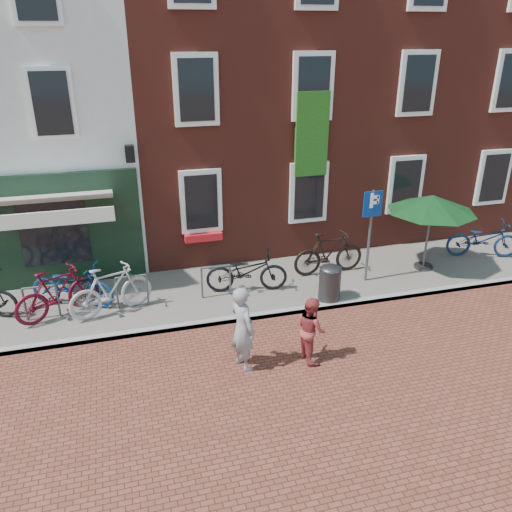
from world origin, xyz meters
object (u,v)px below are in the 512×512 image
object	(u,v)px
litter_bin	(330,281)
bicycle_4	(247,271)
parking_sign	(371,220)
parasol	(433,200)
bicycle_6	(483,239)
bicycle_2	(72,285)
bicycle_5	(329,253)
bicycle_3	(111,290)
bicycle_1	(57,293)
woman	(243,328)
boy	(311,329)

from	to	relation	value
litter_bin	bicycle_4	xyz separation A→B (m)	(-1.82, 0.97, 0.03)
parking_sign	parasol	world-z (taller)	parking_sign
parking_sign	bicycle_6	world-z (taller)	parking_sign
bicycle_2	bicycle_5	xyz separation A→B (m)	(6.50, 0.05, 0.06)
bicycle_5	bicycle_4	bearing A→B (deg)	98.26
litter_bin	bicycle_2	distance (m)	6.11
bicycle_5	bicycle_6	distance (m)	4.71
litter_bin	bicycle_3	world-z (taller)	bicycle_3
parasol	bicycle_4	size ratio (longest dim) A/B	1.15
bicycle_1	bicycle_2	xyz separation A→B (m)	(0.29, 0.41, -0.06)
bicycle_1	bicycle_4	bearing A→B (deg)	-116.07
parking_sign	bicycle_2	xyz separation A→B (m)	(-7.29, 0.63, -1.15)
parasol	bicycle_5	bearing A→B (deg)	171.56
woman	bicycle_1	xyz separation A→B (m)	(-3.60, 2.88, -0.19)
bicycle_2	bicycle_5	distance (m)	6.50
litter_bin	bicycle_1	bearing A→B (deg)	171.73
parking_sign	bicycle_2	bearing A→B (deg)	175.06
bicycle_6	litter_bin	bearing A→B (deg)	122.94
bicycle_5	bicycle_6	size ratio (longest dim) A/B	0.97
parasol	woman	size ratio (longest dim) A/B	1.33
bicycle_5	bicycle_3	bearing A→B (deg)	95.24
bicycle_2	parasol	bearing A→B (deg)	-67.94
boy	bicycle_4	xyz separation A→B (m)	(-0.54, 3.04, -0.06)
parasol	bicycle_6	distance (m)	2.49
parasol	boy	bearing A→B (deg)	-145.92
parking_sign	woman	size ratio (longest dim) A/B	1.39
woman	bicycle_4	bearing A→B (deg)	-36.43
parking_sign	boy	size ratio (longest dim) A/B	1.78
parasol	bicycle_3	distance (m)	8.41
boy	bicycle_3	xyz separation A→B (m)	(-3.81, 2.79, 0.00)
parasol	bicycle_5	distance (m)	3.02
parking_sign	bicycle_6	size ratio (longest dim) A/B	1.21
litter_bin	bicycle_3	size ratio (longest dim) A/B	0.49
bicycle_5	bicycle_6	xyz separation A→B (m)	(4.70, -0.13, -0.06)
litter_bin	bicycle_6	world-z (taller)	bicycle_6
bicycle_1	bicycle_5	size ratio (longest dim) A/B	1.00
woman	bicycle_6	bearing A→B (deg)	-88.38
bicycle_6	parasol	bearing A→B (deg)	117.11
litter_bin	boy	world-z (taller)	boy
bicycle_1	bicycle_3	world-z (taller)	same
bicycle_5	parking_sign	bearing A→B (deg)	-132.13
bicycle_1	bicycle_3	xyz separation A→B (m)	(1.17, -0.18, 0.00)
bicycle_3	bicycle_6	bearing A→B (deg)	-106.18
woman	bicycle_5	bearing A→B (deg)	-64.24
woman	bicycle_4	distance (m)	3.07
parasol	bicycle_1	distance (m)	9.56
parking_sign	bicycle_1	xyz separation A→B (m)	(-7.58, 0.22, -1.09)
parasol	bicycle_2	distance (m)	9.29
parking_sign	bicycle_5	size ratio (longest dim) A/B	1.25
woman	bicycle_1	distance (m)	4.61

